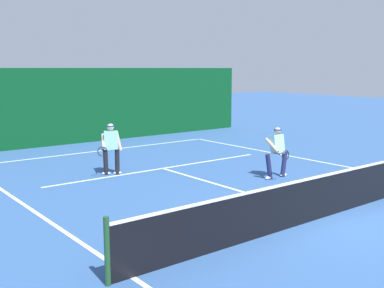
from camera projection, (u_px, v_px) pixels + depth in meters
ground_plane at (326, 216)px, 10.45m from camera, size 80.00×80.00×0.00m
court_line_baseline_far at (102, 151)px, 18.78m from camera, size 10.01×0.10×0.01m
court_line_sideline_left at (133, 277)px, 7.40m from camera, size 0.10×21.45×0.01m
court_line_service at (163, 168)px, 15.44m from camera, size 8.16×0.10×0.01m
court_line_centre at (229, 188)px, 12.93m from camera, size 0.10×6.40×0.01m
tennis_net at (327, 194)px, 10.37m from camera, size 10.97×0.09×1.09m
player_near at (277, 151)px, 13.97m from camera, size 0.92×0.88×1.54m
player_far at (111, 147)px, 14.42m from camera, size 0.97×0.86×1.59m
tennis_ball at (210, 207)px, 11.06m from camera, size 0.07×0.07×0.07m
back_fence_windscreen at (75, 106)px, 20.35m from camera, size 18.39×0.12×3.28m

